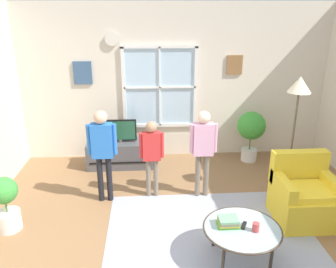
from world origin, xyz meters
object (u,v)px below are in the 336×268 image
object	(u,v)px
potted_plant_by_window	(251,129)
potted_plant_corner	(5,202)
tv_stand	(121,154)
person_blue_shirt	(102,146)
armchair	(304,197)
remote_near_books	(244,225)
book_stack	(228,222)
cup	(256,227)
person_pink_shirt	(203,144)
coffee_table	(242,230)
television	(120,130)
person_red_shirt	(152,151)
floor_lamp	(298,97)

from	to	relation	value
potted_plant_by_window	potted_plant_corner	distance (m)	4.13
tv_stand	person_blue_shirt	world-z (taller)	person_blue_shirt
armchair	remote_near_books	bearing A→B (deg)	-144.69
book_stack	armchair	bearing A→B (deg)	30.51
cup	potted_plant_corner	size ratio (longest dim) A/B	0.14
cup	person_pink_shirt	distance (m)	1.58
coffee_table	potted_plant_corner	world-z (taller)	potted_plant_corner
tv_stand	potted_plant_corner	distance (m)	2.24
person_pink_shirt	potted_plant_corner	size ratio (longest dim) A/B	1.83
book_stack	potted_plant_by_window	size ratio (longest dim) A/B	0.26
television	cup	bearing A→B (deg)	-58.44
person_red_shirt	floor_lamp	distance (m)	2.17
coffee_table	remote_near_books	distance (m)	0.05
tv_stand	person_blue_shirt	xyz separation A→B (m)	(-0.15, -1.17, 0.63)
cup	floor_lamp	distance (m)	2.02
person_red_shirt	tv_stand	bearing A→B (deg)	116.20
person_blue_shirt	television	bearing A→B (deg)	82.67
television	person_red_shirt	bearing A→B (deg)	-63.74
television	person_blue_shirt	world-z (taller)	person_blue_shirt
armchair	coffee_table	size ratio (longest dim) A/B	1.01
book_stack	person_pink_shirt	world-z (taller)	person_pink_shirt
person_blue_shirt	potted_plant_corner	distance (m)	1.40
person_red_shirt	potted_plant_by_window	world-z (taller)	person_red_shirt
tv_stand	floor_lamp	bearing A→B (deg)	-24.86
television	person_blue_shirt	xyz separation A→B (m)	(-0.15, -1.17, 0.19)
tv_stand	person_red_shirt	world-z (taller)	person_red_shirt
person_blue_shirt	potted_plant_by_window	size ratio (longest dim) A/B	1.46
person_pink_shirt	person_blue_shirt	bearing A→B (deg)	-178.31
person_red_shirt	potted_plant_by_window	xyz separation A→B (m)	(1.82, 1.17, -0.13)
book_stack	person_red_shirt	world-z (taller)	person_red_shirt
television	potted_plant_by_window	world-z (taller)	potted_plant_by_window
armchair	book_stack	world-z (taller)	armchair
potted_plant_corner	floor_lamp	xyz separation A→B (m)	(3.87, 0.62, 1.12)
television	floor_lamp	world-z (taller)	floor_lamp
potted_plant_corner	television	bearing A→B (deg)	54.08
television	person_blue_shirt	size ratio (longest dim) A/B	0.43
coffee_table	cup	xyz separation A→B (m)	(0.13, -0.06, 0.07)
potted_plant_by_window	book_stack	bearing A→B (deg)	-111.46
coffee_table	book_stack	xyz separation A→B (m)	(-0.15, 0.05, 0.07)
armchair	potted_plant_by_window	bearing A→B (deg)	95.10
television	potted_plant_by_window	size ratio (longest dim) A/B	0.62
potted_plant_corner	floor_lamp	distance (m)	4.08
potted_plant_by_window	tv_stand	bearing A→B (deg)	-178.03
armchair	remote_near_books	distance (m)	1.25
television	person_red_shirt	distance (m)	1.21
book_stack	floor_lamp	bearing A→B (deg)	47.33
book_stack	remote_near_books	xyz separation A→B (m)	(0.17, -0.02, -0.04)
coffee_table	potted_plant_by_window	bearing A→B (deg)	71.73
book_stack	cup	world-z (taller)	book_stack
television	person_red_shirt	xyz separation A→B (m)	(0.54, -1.09, 0.06)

